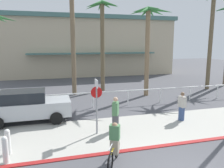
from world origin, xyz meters
TOP-DOWN VIEW (x-y plane):
  - ground_plane at (0.00, 10.00)m, footprint 80.00×80.00m
  - sidewalk_strip at (0.00, 4.20)m, footprint 44.00×4.00m
  - curb_paint at (0.00, 2.20)m, footprint 44.00×0.24m
  - building_backdrop at (1.42, 26.63)m, footprint 22.83×10.68m
  - rail_fence at (0.00, 8.50)m, footprint 21.98×0.08m
  - stop_sign_bike_lane at (-1.84, 4.17)m, footprint 0.52×0.56m
  - bollard_0 at (-5.44, 2.47)m, footprint 0.20×0.20m
  - bollard_3 at (-5.47, 3.15)m, footprint 0.20×0.20m
  - palm_tree_1 at (-1.99, 12.68)m, footprint 3.54×3.03m
  - palm_tree_2 at (0.67, 13.73)m, footprint 2.92×3.30m
  - palm_tree_3 at (3.63, 10.82)m, footprint 2.88×3.43m
  - palm_tree_4 at (10.17, 11.77)m, footprint 3.58×2.79m
  - car_silver_1 at (-5.08, 6.84)m, footprint 4.40×2.02m
  - cyclist_yellow_0 at (-1.78, 1.47)m, footprint 0.92×1.63m
  - pedestrian_0 at (2.98, 4.75)m, footprint 0.37×0.44m
  - pedestrian_1 at (-0.91, 4.28)m, footprint 0.43×0.48m

SIDE VIEW (x-z plane):
  - ground_plane at x=0.00m, z-range 0.00..0.00m
  - sidewalk_strip at x=0.00m, z-range 0.00..0.02m
  - curb_paint at x=0.00m, z-range 0.00..0.03m
  - bollard_0 at x=-5.44m, z-range 0.02..1.02m
  - bollard_3 at x=-5.47m, z-range 0.02..1.02m
  - cyclist_yellow_0 at x=-1.78m, z-range -0.06..1.44m
  - pedestrian_0 at x=2.98m, z-range -0.07..1.52m
  - pedestrian_1 at x=-0.91m, z-range -0.06..1.61m
  - rail_fence at x=0.00m, z-range 0.32..1.36m
  - car_silver_1 at x=-5.08m, z-range 0.03..1.72m
  - stop_sign_bike_lane at x=-1.84m, z-range 0.40..2.96m
  - building_backdrop at x=1.42m, z-range 0.02..7.72m
  - palm_tree_3 at x=3.63m, z-range 1.84..8.79m
  - palm_tree_2 at x=0.67m, z-range 1.96..9.72m
  - palm_tree_1 at x=-1.99m, z-range 1.86..10.80m
  - palm_tree_4 at x=10.17m, z-range 2.25..10.95m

